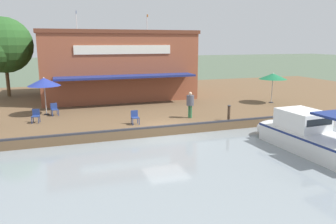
{
  "coord_description": "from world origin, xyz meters",
  "views": [
    {
      "loc": [
        17.87,
        -5.94,
        5.59
      ],
      "look_at": [
        -1.0,
        0.48,
        1.3
      ],
      "focal_mm": 35.0,
      "sensor_mm": 36.0,
      "label": 1
    }
  ],
  "objects_px": {
    "cafe_chair_far_corner_seat": "(135,117)",
    "motorboat_fourth_along": "(306,135)",
    "waterfront_restaurant": "(114,64)",
    "tree_upstream_bank": "(1,47)",
    "cafe_chair_mid_patio": "(54,109)",
    "patio_umbrella_mid_patio_left": "(44,82)",
    "person_near_entrance": "(190,102)",
    "mooring_post": "(229,113)",
    "cafe_chair_back_row_seat": "(36,115)",
    "patio_umbrella_near_quay_edge": "(273,76)"
  },
  "relations": [
    {
      "from": "waterfront_restaurant",
      "to": "patio_umbrella_near_quay_edge",
      "type": "height_order",
      "value": "waterfront_restaurant"
    },
    {
      "from": "cafe_chair_far_corner_seat",
      "to": "cafe_chair_mid_patio",
      "type": "bearing_deg",
      "value": -131.75
    },
    {
      "from": "patio_umbrella_mid_patio_left",
      "to": "cafe_chair_mid_patio",
      "type": "distance_m",
      "value": 1.95
    },
    {
      "from": "cafe_chair_mid_patio",
      "to": "person_near_entrance",
      "type": "xyz_separation_m",
      "value": [
        3.68,
        8.58,
        0.63
      ]
    },
    {
      "from": "motorboat_fourth_along",
      "to": "mooring_post",
      "type": "bearing_deg",
      "value": -159.59
    },
    {
      "from": "waterfront_restaurant",
      "to": "motorboat_fourth_along",
      "type": "xyz_separation_m",
      "value": [
        17.76,
        6.95,
        -2.78
      ]
    },
    {
      "from": "waterfront_restaurant",
      "to": "patio_umbrella_mid_patio_left",
      "type": "xyz_separation_m",
      "value": [
        7.24,
        -6.08,
        -0.67
      ]
    },
    {
      "from": "person_near_entrance",
      "to": "tree_upstream_bank",
      "type": "height_order",
      "value": "tree_upstream_bank"
    },
    {
      "from": "patio_umbrella_mid_patio_left",
      "to": "cafe_chair_back_row_seat",
      "type": "height_order",
      "value": "patio_umbrella_mid_patio_left"
    },
    {
      "from": "person_near_entrance",
      "to": "motorboat_fourth_along",
      "type": "relative_size",
      "value": 0.24
    },
    {
      "from": "cafe_chair_mid_patio",
      "to": "mooring_post",
      "type": "distance_m",
      "value": 11.86
    },
    {
      "from": "waterfront_restaurant",
      "to": "person_near_entrance",
      "type": "height_order",
      "value": "waterfront_restaurant"
    },
    {
      "from": "waterfront_restaurant",
      "to": "person_near_entrance",
      "type": "bearing_deg",
      "value": 15.03
    },
    {
      "from": "patio_umbrella_mid_patio_left",
      "to": "tree_upstream_bank",
      "type": "relative_size",
      "value": 0.36
    },
    {
      "from": "patio_umbrella_mid_patio_left",
      "to": "motorboat_fourth_along",
      "type": "xyz_separation_m",
      "value": [
        10.52,
        13.03,
        -2.11
      ]
    },
    {
      "from": "cafe_chair_far_corner_seat",
      "to": "person_near_entrance",
      "type": "height_order",
      "value": "person_near_entrance"
    },
    {
      "from": "cafe_chair_far_corner_seat",
      "to": "motorboat_fourth_along",
      "type": "xyz_separation_m",
      "value": [
        5.91,
        7.79,
        -0.28
      ]
    },
    {
      "from": "waterfront_restaurant",
      "to": "cafe_chair_far_corner_seat",
      "type": "distance_m",
      "value": 12.14
    },
    {
      "from": "waterfront_restaurant",
      "to": "mooring_post",
      "type": "relative_size",
      "value": 13.26
    },
    {
      "from": "patio_umbrella_mid_patio_left",
      "to": "cafe_chair_back_row_seat",
      "type": "xyz_separation_m",
      "value": [
        2.22,
        -0.56,
        -1.82
      ]
    },
    {
      "from": "mooring_post",
      "to": "person_near_entrance",
      "type": "bearing_deg",
      "value": -126.06
    },
    {
      "from": "motorboat_fourth_along",
      "to": "mooring_post",
      "type": "height_order",
      "value": "motorboat_fourth_along"
    },
    {
      "from": "patio_umbrella_mid_patio_left",
      "to": "cafe_chair_mid_patio",
      "type": "height_order",
      "value": "patio_umbrella_mid_patio_left"
    },
    {
      "from": "waterfront_restaurant",
      "to": "tree_upstream_bank",
      "type": "xyz_separation_m",
      "value": [
        -2.12,
        -9.76,
        1.58
      ]
    },
    {
      "from": "person_near_entrance",
      "to": "motorboat_fourth_along",
      "type": "height_order",
      "value": "person_near_entrance"
    },
    {
      "from": "person_near_entrance",
      "to": "cafe_chair_mid_patio",
      "type": "bearing_deg",
      "value": -113.23
    },
    {
      "from": "motorboat_fourth_along",
      "to": "mooring_post",
      "type": "relative_size",
      "value": 7.42
    },
    {
      "from": "cafe_chair_mid_patio",
      "to": "tree_upstream_bank",
      "type": "bearing_deg",
      "value": -156.64
    },
    {
      "from": "cafe_chair_mid_patio",
      "to": "cafe_chair_back_row_seat",
      "type": "height_order",
      "value": "same"
    },
    {
      "from": "patio_umbrella_near_quay_edge",
      "to": "mooring_post",
      "type": "relative_size",
      "value": 2.49
    },
    {
      "from": "cafe_chair_back_row_seat",
      "to": "tree_upstream_bank",
      "type": "distance_m",
      "value": 12.66
    },
    {
      "from": "waterfront_restaurant",
      "to": "tree_upstream_bank",
      "type": "relative_size",
      "value": 1.84
    },
    {
      "from": "cafe_chair_back_row_seat",
      "to": "person_near_entrance",
      "type": "bearing_deg",
      "value": 78.97
    },
    {
      "from": "waterfront_restaurant",
      "to": "tree_upstream_bank",
      "type": "distance_m",
      "value": 10.11
    },
    {
      "from": "cafe_chair_back_row_seat",
      "to": "person_near_entrance",
      "type": "relative_size",
      "value": 0.49
    },
    {
      "from": "patio_umbrella_mid_patio_left",
      "to": "tree_upstream_bank",
      "type": "distance_m",
      "value": 10.3
    },
    {
      "from": "patio_umbrella_mid_patio_left",
      "to": "person_near_entrance",
      "type": "bearing_deg",
      "value": 65.79
    },
    {
      "from": "patio_umbrella_mid_patio_left",
      "to": "cafe_chair_mid_patio",
      "type": "xyz_separation_m",
      "value": [
        0.42,
        0.54,
        -1.82
      ]
    },
    {
      "from": "patio_umbrella_mid_patio_left",
      "to": "mooring_post",
      "type": "xyz_separation_m",
      "value": [
        5.61,
        11.2,
        -1.79
      ]
    },
    {
      "from": "cafe_chair_back_row_seat",
      "to": "motorboat_fourth_along",
      "type": "relative_size",
      "value": 0.11
    },
    {
      "from": "patio_umbrella_near_quay_edge",
      "to": "tree_upstream_bank",
      "type": "distance_m",
      "value": 23.92
    },
    {
      "from": "motorboat_fourth_along",
      "to": "patio_umbrella_near_quay_edge",
      "type": "bearing_deg",
      "value": 153.6
    },
    {
      "from": "waterfront_restaurant",
      "to": "person_near_entrance",
      "type": "xyz_separation_m",
      "value": [
        11.34,
        3.04,
        -1.87
      ]
    },
    {
      "from": "cafe_chair_mid_patio",
      "to": "motorboat_fourth_along",
      "type": "xyz_separation_m",
      "value": [
        10.11,
        12.49,
        -0.28
      ]
    },
    {
      "from": "motorboat_fourth_along",
      "to": "waterfront_restaurant",
      "type": "bearing_deg",
      "value": -158.64
    },
    {
      "from": "cafe_chair_far_corner_seat",
      "to": "patio_umbrella_mid_patio_left",
      "type": "bearing_deg",
      "value": -131.36
    },
    {
      "from": "cafe_chair_far_corner_seat",
      "to": "person_near_entrance",
      "type": "relative_size",
      "value": 0.49
    },
    {
      "from": "waterfront_restaurant",
      "to": "cafe_chair_back_row_seat",
      "type": "distance_m",
      "value": 11.82
    },
    {
      "from": "cafe_chair_mid_patio",
      "to": "patio_umbrella_mid_patio_left",
      "type": "bearing_deg",
      "value": -127.79
    },
    {
      "from": "mooring_post",
      "to": "cafe_chair_back_row_seat",
      "type": "bearing_deg",
      "value": -106.12
    }
  ]
}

